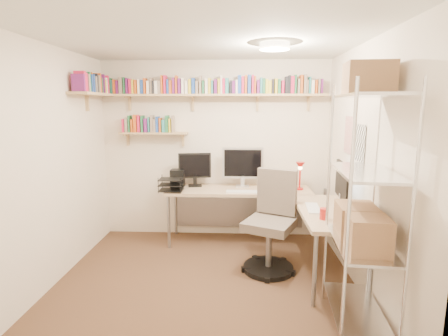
{
  "coord_description": "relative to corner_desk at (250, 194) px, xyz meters",
  "views": [
    {
      "loc": [
        0.36,
        -3.46,
        1.87
      ],
      "look_at": [
        0.18,
        0.55,
        1.16
      ],
      "focal_mm": 28.0,
      "sensor_mm": 36.0,
      "label": 1
    }
  ],
  "objects": [
    {
      "name": "office_chair",
      "position": [
        0.24,
        -0.55,
        -0.26
      ],
      "size": [
        0.68,
        0.68,
        1.15
      ],
      "rotation": [
        0.0,
        0.0,
        -0.43
      ],
      "color": "black",
      "rests_on": "ground"
    },
    {
      "name": "ground",
      "position": [
        -0.49,
        -0.93,
        -0.75
      ],
      "size": [
        3.2,
        3.2,
        0.0
      ],
      "primitive_type": "plane",
      "color": "#45331D",
      "rests_on": "ground"
    },
    {
      "name": "room_shell",
      "position": [
        -0.49,
        -0.93,
        0.8
      ],
      "size": [
        3.24,
        3.04,
        2.52
      ],
      "color": "beige",
      "rests_on": "ground"
    },
    {
      "name": "wall_shelves",
      "position": [
        -0.91,
        0.36,
        1.28
      ],
      "size": [
        3.12,
        1.09,
        0.8
      ],
      "color": "tan",
      "rests_on": "ground"
    },
    {
      "name": "corner_desk",
      "position": [
        0.0,
        0.0,
        0.0
      ],
      "size": [
        2.33,
        1.93,
        1.31
      ],
      "color": "tan",
      "rests_on": "ground"
    },
    {
      "name": "wire_rack",
      "position": [
        0.87,
        -1.59,
        0.46
      ],
      "size": [
        0.51,
        0.93,
        2.22
      ],
      "rotation": [
        0.0,
        0.0,
        -0.09
      ],
      "color": "silver",
      "rests_on": "ground"
    }
  ]
}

